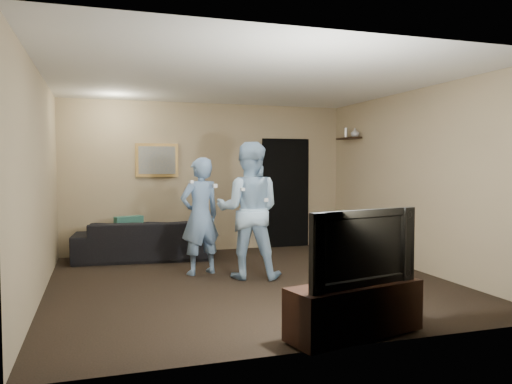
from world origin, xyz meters
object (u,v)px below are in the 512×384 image
object	(u,v)px
sofa	(144,240)
tv_console	(355,309)
wii_player_left	(200,216)
wii_player_right	(249,210)
television	(355,246)

from	to	relation	value
sofa	tv_console	world-z (taller)	sofa
sofa	wii_player_left	xyz separation A→B (m)	(0.66, -1.35, 0.50)
wii_player_left	wii_player_right	distance (m)	0.72
wii_player_left	wii_player_right	size ratio (longest dim) A/B	0.89
sofa	wii_player_left	bearing A→B (deg)	121.55
tv_console	wii_player_right	bearing A→B (deg)	81.76
wii_player_left	television	bearing A→B (deg)	-74.90
tv_console	sofa	bearing A→B (deg)	95.65
tv_console	wii_player_right	xyz separation A→B (m)	(-0.21, 2.52, 0.66)
television	tv_console	bearing A→B (deg)	0.00
sofa	wii_player_right	size ratio (longest dim) A/B	1.18
sofa	television	distance (m)	4.55
sofa	television	xyz separation A→B (m)	(1.45, -4.28, 0.49)
wii_player_right	sofa	bearing A→B (deg)	125.09
wii_player_left	sofa	bearing A→B (deg)	116.05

